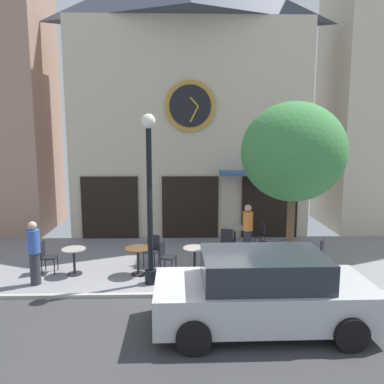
% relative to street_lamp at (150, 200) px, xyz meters
% --- Properties ---
extents(ground_plane, '(27.99, 11.86, 0.13)m').
position_rel_street_lamp_xyz_m(ground_plane, '(1.30, -1.52, -2.24)').
color(ground_plane, gray).
extents(clock_building, '(8.84, 3.63, 10.34)m').
position_rel_street_lamp_xyz_m(clock_building, '(1.12, 5.56, 3.15)').
color(clock_building, beige).
rests_on(clock_building, ground_plane).
extents(street_lamp, '(0.36, 0.36, 4.36)m').
position_rel_street_lamp_xyz_m(street_lamp, '(0.00, 0.00, 0.00)').
color(street_lamp, black).
rests_on(street_lamp, ground_plane).
extents(street_tree, '(2.69, 2.42, 4.68)m').
position_rel_street_lamp_xyz_m(street_tree, '(3.68, 0.23, 1.18)').
color(street_tree, brown).
rests_on(street_tree, ground_plane).
extents(cafe_table_center_right, '(0.65, 0.65, 0.74)m').
position_rel_street_lamp_xyz_m(cafe_table_center_right, '(-2.17, 0.70, -1.71)').
color(cafe_table_center_right, black).
rests_on(cafe_table_center_right, ground_plane).
extents(cafe_table_near_curb, '(0.72, 0.72, 0.76)m').
position_rel_street_lamp_xyz_m(cafe_table_near_curb, '(-0.40, 0.64, -1.67)').
color(cafe_table_near_curb, black).
rests_on(cafe_table_near_curb, ground_plane).
extents(cafe_table_center_left, '(0.65, 0.65, 0.74)m').
position_rel_street_lamp_xyz_m(cafe_table_center_left, '(1.16, 0.69, -1.71)').
color(cafe_table_center_left, black).
rests_on(cafe_table_center_left, ground_plane).
extents(cafe_table_near_door, '(0.76, 0.76, 0.73)m').
position_rel_street_lamp_xyz_m(cafe_table_near_door, '(2.59, 2.98, -1.68)').
color(cafe_table_near_door, black).
rests_on(cafe_table_near_door, ground_plane).
extents(cafe_table_rightmost, '(0.62, 0.62, 0.73)m').
position_rel_street_lamp_xyz_m(cafe_table_rightmost, '(3.97, 1.17, -1.73)').
color(cafe_table_rightmost, black).
rests_on(cafe_table_rightmost, ground_plane).
extents(cafe_chair_facing_wall, '(0.51, 0.51, 0.90)m').
position_rel_street_lamp_xyz_m(cafe_chair_facing_wall, '(0.34, 0.79, -1.68)').
color(cafe_chair_facing_wall, black).
rests_on(cafe_chair_facing_wall, ground_plane).
extents(cafe_chair_left_end, '(0.51, 0.51, 0.90)m').
position_rel_street_lamp_xyz_m(cafe_chair_left_end, '(-0.07, 1.39, -1.68)').
color(cafe_chair_left_end, black).
rests_on(cafe_chair_left_end, ground_plane).
extents(cafe_chair_mid_row, '(0.47, 0.47, 0.90)m').
position_rel_street_lamp_xyz_m(cafe_chair_mid_row, '(2.24, 2.20, -1.68)').
color(cafe_chair_mid_row, black).
rests_on(cafe_chair_mid_row, ground_plane).
extents(cafe_chair_by_entrance, '(0.55, 0.55, 0.90)m').
position_rel_street_lamp_xyz_m(cafe_chair_by_entrance, '(4.73, 0.96, -1.68)').
color(cafe_chair_by_entrance, black).
rests_on(cafe_chair_by_entrance, ground_plane).
extents(cafe_chair_facing_street, '(0.42, 0.42, 0.90)m').
position_rel_street_lamp_xyz_m(cafe_chair_facing_street, '(-2.98, 0.85, -1.68)').
color(cafe_chair_facing_street, black).
rests_on(cafe_chair_facing_street, ground_plane).
extents(cafe_chair_near_lamp, '(0.48, 0.48, 0.90)m').
position_rel_street_lamp_xyz_m(cafe_chair_near_lamp, '(3.45, 2.97, -1.68)').
color(cafe_chair_near_lamp, black).
rests_on(cafe_chair_near_lamp, ground_plane).
extents(cafe_chair_corner, '(0.55, 0.55, 0.90)m').
position_rel_street_lamp_xyz_m(cafe_chair_corner, '(3.23, 0.88, -1.68)').
color(cafe_chair_corner, black).
rests_on(cafe_chair_corner, ground_plane).
extents(pedestrian_blue, '(0.42, 0.42, 1.67)m').
position_rel_street_lamp_xyz_m(pedestrian_blue, '(-2.99, 0.02, -1.35)').
color(pedestrian_blue, '#2D2D38').
rests_on(pedestrian_blue, ground_plane).
extents(pedestrian_orange, '(0.34, 0.34, 1.67)m').
position_rel_street_lamp_xyz_m(pedestrian_orange, '(2.88, 2.13, -1.35)').
color(pedestrian_orange, '#2D2D38').
rests_on(pedestrian_orange, ground_plane).
extents(parked_car_silver, '(4.32, 2.07, 1.55)m').
position_rel_street_lamp_xyz_m(parked_car_silver, '(2.42, -2.35, -1.45)').
color(parked_car_silver, '#B7BABF').
rests_on(parked_car_silver, ground_plane).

